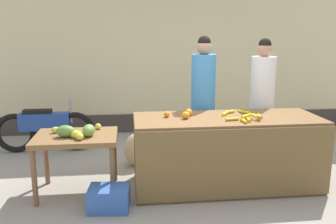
{
  "coord_description": "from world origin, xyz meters",
  "views": [
    {
      "loc": [
        -0.76,
        -4.17,
        1.91
      ],
      "look_at": [
        -0.26,
        0.15,
        0.95
      ],
      "focal_mm": 38.14,
      "sensor_mm": 36.0,
      "label": 1
    }
  ],
  "objects_px": {
    "parked_motorcycle": "(45,128)",
    "produce_sack": "(136,150)",
    "produce_crate": "(109,198)",
    "vendor_woman_blue_shirt": "(203,103)",
    "vendor_woman_white_shirt": "(262,103)"
  },
  "relations": [
    {
      "from": "parked_motorcycle",
      "to": "produce_sack",
      "type": "distance_m",
      "value": 1.69
    },
    {
      "from": "parked_motorcycle",
      "to": "produce_crate",
      "type": "xyz_separation_m",
      "value": [
        1.12,
        -2.15,
        -0.27
      ]
    },
    {
      "from": "vendor_woman_blue_shirt",
      "to": "produce_sack",
      "type": "bearing_deg",
      "value": 171.94
    },
    {
      "from": "vendor_woman_blue_shirt",
      "to": "parked_motorcycle",
      "type": "height_order",
      "value": "vendor_woman_blue_shirt"
    },
    {
      "from": "vendor_woman_white_shirt",
      "to": "produce_sack",
      "type": "relative_size",
      "value": 3.74
    },
    {
      "from": "vendor_woman_blue_shirt",
      "to": "vendor_woman_white_shirt",
      "type": "distance_m",
      "value": 0.86
    },
    {
      "from": "produce_sack",
      "to": "produce_crate",
      "type": "bearing_deg",
      "value": -104.57
    },
    {
      "from": "vendor_woman_blue_shirt",
      "to": "produce_crate",
      "type": "height_order",
      "value": "vendor_woman_blue_shirt"
    },
    {
      "from": "vendor_woman_white_shirt",
      "to": "produce_crate",
      "type": "height_order",
      "value": "vendor_woman_white_shirt"
    },
    {
      "from": "parked_motorcycle",
      "to": "vendor_woman_white_shirt",
      "type": "bearing_deg",
      "value": -16.72
    },
    {
      "from": "vendor_woman_blue_shirt",
      "to": "produce_sack",
      "type": "height_order",
      "value": "vendor_woman_blue_shirt"
    },
    {
      "from": "vendor_woman_blue_shirt",
      "to": "vendor_woman_white_shirt",
      "type": "bearing_deg",
      "value": -0.59
    },
    {
      "from": "produce_crate",
      "to": "produce_sack",
      "type": "relative_size",
      "value": 0.89
    },
    {
      "from": "produce_crate",
      "to": "vendor_woman_white_shirt",
      "type": "bearing_deg",
      "value": 28.5
    },
    {
      "from": "vendor_woman_blue_shirt",
      "to": "parked_motorcycle",
      "type": "relative_size",
      "value": 1.17
    }
  ]
}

